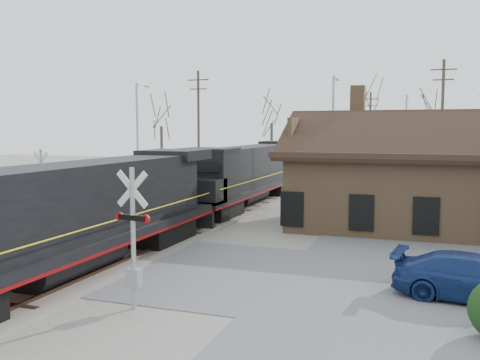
# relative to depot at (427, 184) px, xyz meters

# --- Properties ---
(ground) EXTENTS (140.00, 140.00, 0.00)m
(ground) POSITION_rel_depot_xyz_m (-11.99, -12.00, -2.41)
(ground) COLOR #A7A297
(ground) RESTS_ON ground
(road) EXTENTS (60.00, 9.00, 0.03)m
(road) POSITION_rel_depot_xyz_m (-11.99, -12.00, -2.39)
(road) COLOR slate
(road) RESTS_ON ground
(track_main) EXTENTS (3.40, 90.00, 0.24)m
(track_main) POSITION_rel_depot_xyz_m (-11.99, 3.00, -2.34)
(track_main) COLOR #A7A297
(track_main) RESTS_ON ground
(track_siding) EXTENTS (3.40, 90.00, 0.24)m
(track_siding) POSITION_rel_depot_xyz_m (-16.49, 3.00, -2.34)
(track_siding) COLOR #A7A297
(track_siding) RESTS_ON ground
(depot) EXTENTS (15.20, 9.31, 7.90)m
(depot) POSITION_rel_depot_xyz_m (0.00, 0.00, 0.00)
(depot) COLOR olive
(depot) RESTS_ON ground
(locomotive_lead) EXTENTS (2.92, 19.56, 4.34)m
(locomotive_lead) POSITION_rel_depot_xyz_m (-11.99, -15.25, -0.13)
(locomotive_lead) COLOR black
(locomotive_lead) RESTS_ON ground
(locomotive_trailing) EXTENTS (2.92, 19.56, 4.11)m
(locomotive_trailing) POSITION_rel_depot_xyz_m (-11.99, 4.59, -0.13)
(locomotive_trailing) COLOR black
(locomotive_trailing) RESTS_ON ground
(crossbuck_near) EXTENTS (1.22, 0.32, 4.27)m
(crossbuck_near) POSITION_rel_depot_xyz_m (-8.16, -16.74, -0.41)
(crossbuck_near) COLOR #A5A8AD
(crossbuck_near) RESTS_ON ground
(crossbuck_far) EXTENTS (1.22, 0.32, 4.30)m
(crossbuck_far) POSITION_rel_depot_xyz_m (-19.52, -7.15, -0.41)
(crossbuck_far) COLOR #A5A8AD
(crossbuck_far) RESTS_ON ground
(parked_car) EXTENTS (5.27, 2.66, 1.47)m
(parked_car) POSITION_rel_depot_xyz_m (1.59, -12.50, -1.67)
(parked_car) COLOR navy
(parked_car) RESTS_ON ground
(streetlight_a) EXTENTS (0.25, 2.04, 9.00)m
(streetlight_a) POSITION_rel_depot_xyz_m (-21.79, 6.85, 2.63)
(streetlight_a) COLOR #A5A8AD
(streetlight_a) RESTS_ON ground
(streetlight_b) EXTENTS (0.25, 2.04, 9.35)m
(streetlight_b) POSITION_rel_depot_xyz_m (-6.89, 10.06, 2.81)
(streetlight_b) COLOR #A5A8AD
(streetlight_b) RESTS_ON ground
(streetlight_c) EXTENTS (0.25, 2.04, 8.54)m
(streetlight_c) POSITION_rel_depot_xyz_m (-2.17, 22.08, 2.39)
(streetlight_c) COLOR #A5A8AD
(streetlight_c) RESTS_ON ground
(utility_pole_a) EXTENTS (2.00, 0.24, 10.51)m
(utility_pole_a) POSITION_rel_depot_xyz_m (-19.55, 13.52, 3.08)
(utility_pole_a) COLOR #382D23
(utility_pole_a) RESTS_ON ground
(utility_pole_b) EXTENTS (2.00, 0.24, 9.64)m
(utility_pole_b) POSITION_rel_depot_xyz_m (-6.71, 33.95, 2.64)
(utility_pole_b) COLOR #382D23
(utility_pole_b) RESTS_ON ground
(utility_pole_c) EXTENTS (2.00, 0.24, 10.88)m
(utility_pole_c) POSITION_rel_depot_xyz_m (0.88, 15.58, 3.27)
(utility_pole_c) COLOR #382D23
(utility_pole_c) RESTS_ON ground
(tree_a) EXTENTS (3.77, 3.77, 9.24)m
(tree_a) POSITION_rel_depot_xyz_m (-27.19, 20.85, 4.17)
(tree_a) COLOR #382D23
(tree_a) RESTS_ON ground
(tree_b) EXTENTS (4.01, 4.01, 9.83)m
(tree_b) POSITION_rel_depot_xyz_m (-16.80, 27.39, 4.58)
(tree_b) COLOR #382D23
(tree_b) RESTS_ON ground
(tree_c) EXTENTS (5.09, 5.09, 12.47)m
(tree_c) POSITION_rel_depot_xyz_m (-6.80, 36.96, 6.48)
(tree_c) COLOR #382D23
(tree_c) RESTS_ON ground
(tree_d) EXTENTS (4.07, 4.07, 9.97)m
(tree_d) POSITION_rel_depot_xyz_m (-0.07, 27.17, 4.69)
(tree_d) COLOR #382D23
(tree_d) RESTS_ON ground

